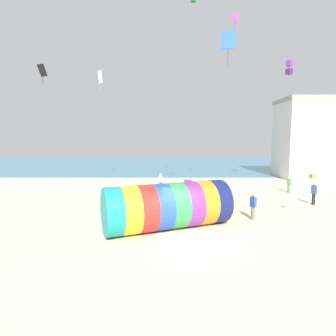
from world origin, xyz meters
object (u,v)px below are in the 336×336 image
(kite_white_diamond, at_px, (100,77))
(bystander_near_water, at_px, (161,182))
(bystander_mid_beach, at_px, (314,193))
(giant_inflatable_tube, at_px, (168,206))
(bystander_far_left, at_px, (289,185))
(kite_purple_box, at_px, (290,67))
(beach_flag, at_px, (314,178))
(kite_magenta_diamond, at_px, (235,18))
(kite_black_diamond, at_px, (43,71))
(kite_handler, at_px, (253,206))
(kite_blue_diamond, at_px, (229,40))

(kite_white_diamond, relative_size, bystander_near_water, 1.32)
(bystander_mid_beach, bearing_deg, giant_inflatable_tube, -154.30)
(kite_white_diamond, xyz_separation_m, bystander_far_left, (18.44, -5.17, -10.76))
(kite_purple_box, height_order, kite_white_diamond, kite_purple_box)
(bystander_near_water, relative_size, bystander_mid_beach, 0.98)
(beach_flag, bearing_deg, kite_magenta_diamond, 110.61)
(kite_black_diamond, bearing_deg, kite_handler, -16.36)
(kite_handler, height_order, kite_black_diamond, kite_black_diamond)
(kite_white_diamond, bearing_deg, kite_purple_box, -6.43)
(kite_handler, distance_m, kite_black_diamond, 17.60)
(giant_inflatable_tube, distance_m, kite_white_diamond, 19.51)
(kite_handler, distance_m, kite_blue_diamond, 10.83)
(kite_black_diamond, bearing_deg, kite_blue_diamond, -8.71)
(kite_purple_box, relative_size, kite_black_diamond, 0.98)
(kite_blue_diamond, relative_size, bystander_near_water, 1.41)
(kite_blue_diamond, bearing_deg, kite_handler, -60.36)
(giant_inflatable_tube, bearing_deg, kite_handler, 16.96)
(kite_magenta_diamond, distance_m, bystander_mid_beach, 16.01)
(bystander_mid_beach, height_order, bystander_far_left, bystander_mid_beach)
(kite_blue_diamond, height_order, bystander_mid_beach, kite_blue_diamond)
(bystander_near_water, xyz_separation_m, beach_flag, (9.58, -9.04, 1.68))
(kite_black_diamond, height_order, bystander_mid_beach, kite_black_diamond)
(bystander_far_left, bearing_deg, giant_inflatable_tube, -138.89)
(kite_white_diamond, relative_size, bystander_far_left, 1.46)
(kite_white_diamond, xyz_separation_m, beach_flag, (16.16, -13.22, -8.98))
(kite_magenta_diamond, bearing_deg, beach_flag, -69.39)
(kite_blue_diamond, distance_m, beach_flag, 10.32)
(kite_white_diamond, distance_m, bystander_mid_beach, 23.23)
(kite_blue_diamond, distance_m, bystander_mid_beach, 12.71)
(giant_inflatable_tube, relative_size, bystander_far_left, 4.82)
(giant_inflatable_tube, height_order, kite_blue_diamond, kite_blue_diamond)
(kite_blue_diamond, relative_size, kite_black_diamond, 1.65)
(giant_inflatable_tube, xyz_separation_m, kite_blue_diamond, (3.93, 3.81, 10.10))
(bystander_near_water, relative_size, beach_flag, 0.59)
(giant_inflatable_tube, distance_m, bystander_near_water, 10.75)
(kite_handler, bearing_deg, bystander_mid_beach, 32.63)
(kite_black_diamond, relative_size, beach_flag, 0.51)
(bystander_near_water, bearing_deg, kite_white_diamond, 147.62)
(kite_black_diamond, height_order, bystander_near_water, kite_black_diamond)
(beach_flag, bearing_deg, giant_inflatable_tube, -169.31)
(bystander_near_water, bearing_deg, bystander_far_left, -4.79)
(kite_purple_box, relative_size, kite_white_diamond, 0.64)
(kite_white_diamond, height_order, kite_blue_diamond, kite_white_diamond)
(bystander_near_water, distance_m, beach_flag, 13.28)
(bystander_near_water, xyz_separation_m, bystander_mid_beach, (11.70, -5.43, 0.02))
(kite_purple_box, height_order, kite_magenta_diamond, kite_magenta_diamond)
(kite_white_diamond, bearing_deg, kite_black_diamond, -102.21)
(bystander_far_left, bearing_deg, kite_black_diamond, -169.20)
(kite_magenta_diamond, distance_m, kite_blue_diamond, 7.45)
(kite_purple_box, relative_size, bystander_near_water, 0.84)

